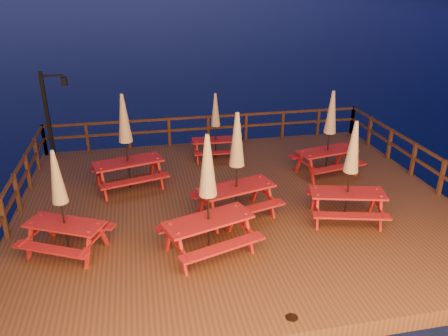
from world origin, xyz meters
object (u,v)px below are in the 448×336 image
Objects in this scene: picnic_table_1 at (350,171)px; picnic_table_2 at (208,194)px; lamp_post at (51,107)px; picnic_table_0 at (126,141)px.

picnic_table_2 reaches higher than picnic_table_1.
lamp_post is at bearing 103.99° from picnic_table_2.
picnic_table_2 is (-3.71, -0.72, 0.09)m from picnic_table_1.
picnic_table_1 is (5.48, -3.04, -0.09)m from picnic_table_0.
lamp_post is 1.12× the size of picnic_table_1.
picnic_table_2 is (1.77, -3.76, -0.00)m from picnic_table_0.
picnic_table_1 is at bearing -7.12° from picnic_table_2.
lamp_post reaches higher than picnic_table_1.
picnic_table_0 is at bearing -50.46° from lamp_post.
lamp_post is 7.96m from picnic_table_2.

